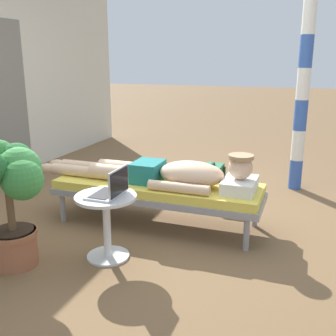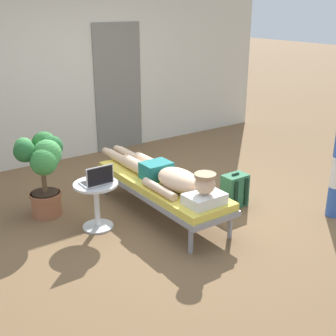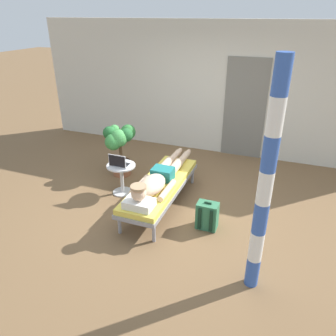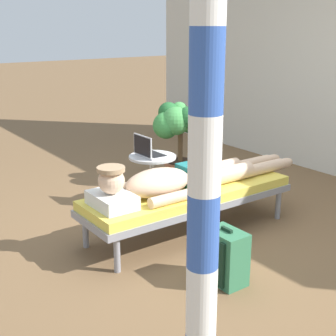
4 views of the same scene
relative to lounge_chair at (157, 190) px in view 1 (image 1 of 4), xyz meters
The scene contains 9 objects.
ground_plane 0.41m from the lounge_chair, 38.37° to the left, with size 40.00×40.00×0.00m, color brown.
house_door_panel 2.71m from the lounge_chair, 70.91° to the left, with size 0.84×0.03×2.04m, color slate.
lounge_chair is the anchor object (origin of this frame).
person_reclining 0.20m from the lounge_chair, 90.00° to the right, with size 0.53×2.17×0.33m.
side_table 0.77m from the lounge_chair, behind, with size 0.48×0.48×0.52m.
laptop 0.80m from the lounge_chair, behind, with size 0.31×0.24×0.23m.
backpack 0.92m from the lounge_chair, 20.91° to the right, with size 0.30×0.26×0.42m.
potted_plant 1.36m from the lounge_chair, 146.27° to the left, with size 0.57×0.61×0.95m.
porch_post 2.19m from the lounge_chair, 36.63° to the right, with size 0.15×0.15×2.52m.
Camera 1 is at (-3.49, -1.44, 1.54)m, focal length 42.49 mm.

